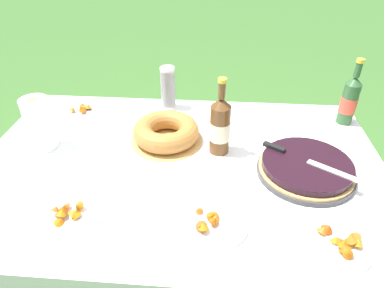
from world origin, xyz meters
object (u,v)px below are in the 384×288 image
(berry_tart, at_px, (306,168))
(bundt_cake, at_px, (166,132))
(serving_knife, at_px, (301,158))
(snack_plate_far, at_px, (213,221))
(cider_bottle_green, at_px, (349,100))
(snack_plate_right, at_px, (340,242))
(snack_plate_near, at_px, (73,213))
(snack_plate_left, at_px, (84,113))
(cider_bottle_amber, at_px, (220,126))
(cup_stack, at_px, (168,88))
(paper_towel_roll, at_px, (39,124))

(berry_tart, relative_size, bundt_cake, 1.17)
(serving_knife, bearing_deg, snack_plate_far, -103.53)
(cider_bottle_green, xyz_separation_m, snack_plate_right, (-0.22, -0.75, -0.10))
(snack_plate_near, distance_m, snack_plate_left, 0.69)
(berry_tart, relative_size, serving_knife, 1.13)
(cider_bottle_green, bearing_deg, bundt_cake, -164.57)
(serving_knife, distance_m, snack_plate_near, 0.84)
(cider_bottle_amber, distance_m, snack_plate_left, 0.72)
(snack_plate_right, bearing_deg, cider_bottle_green, 73.63)
(bundt_cake, height_order, snack_plate_right, bundt_cake)
(cider_bottle_green, distance_m, cider_bottle_amber, 0.65)
(bundt_cake, distance_m, snack_plate_right, 0.79)
(cup_stack, xyz_separation_m, snack_plate_far, (0.25, -0.78, -0.09))
(serving_knife, relative_size, snack_plate_far, 1.43)
(cider_bottle_amber, xyz_separation_m, snack_plate_near, (-0.47, -0.41, -0.11))
(serving_knife, relative_size, bundt_cake, 1.03)
(snack_plate_far, relative_size, paper_towel_roll, 1.01)
(berry_tart, distance_m, snack_plate_far, 0.45)
(berry_tart, height_order, snack_plate_near, snack_plate_near)
(snack_plate_near, height_order, paper_towel_roll, paper_towel_roll)
(cup_stack, height_order, cider_bottle_green, cider_bottle_green)
(paper_towel_roll, bearing_deg, cup_stack, 39.43)
(snack_plate_right, bearing_deg, snack_plate_far, 171.89)
(cup_stack, relative_size, cider_bottle_green, 0.69)
(bundt_cake, relative_size, cider_bottle_amber, 0.97)
(serving_knife, distance_m, paper_towel_roll, 1.05)
(berry_tart, relative_size, cup_stack, 1.72)
(cider_bottle_green, distance_m, snack_plate_far, 0.92)
(bundt_cake, relative_size, snack_plate_right, 1.56)
(cup_stack, distance_m, snack_plate_near, 0.81)
(cup_stack, distance_m, paper_towel_roll, 0.62)
(snack_plate_near, bearing_deg, berry_tart, 19.26)
(berry_tart, bearing_deg, snack_plate_near, -160.74)
(serving_knife, xyz_separation_m, bundt_cake, (-0.54, 0.17, -0.02))
(bundt_cake, bearing_deg, cup_stack, 95.96)
(bundt_cake, distance_m, cider_bottle_amber, 0.25)
(cider_bottle_green, height_order, paper_towel_roll, cider_bottle_green)
(serving_knife, height_order, snack_plate_left, serving_knife)
(snack_plate_right, bearing_deg, serving_knife, 99.79)
(cider_bottle_amber, relative_size, snack_plate_right, 1.62)
(cup_stack, distance_m, snack_plate_right, 1.05)
(serving_knife, bearing_deg, berry_tart, -0.00)
(cider_bottle_amber, relative_size, snack_plate_near, 1.52)
(cider_bottle_green, bearing_deg, snack_plate_right, -106.37)
(snack_plate_right, xyz_separation_m, snack_plate_far, (-0.38, 0.05, -0.00))
(cider_bottle_amber, relative_size, snack_plate_far, 1.43)
(berry_tart, bearing_deg, bundt_cake, 161.83)
(cup_stack, relative_size, snack_plate_far, 0.95)
(serving_knife, bearing_deg, snack_plate_right, -46.68)
(snack_plate_near, height_order, snack_plate_left, snack_plate_near)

